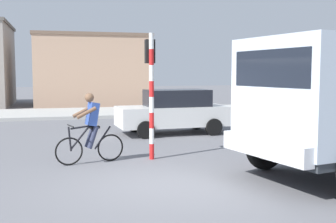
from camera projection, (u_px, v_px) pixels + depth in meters
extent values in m
plane|color=slate|center=(156.00, 183.00, 8.52)|extent=(120.00, 120.00, 0.00)
cube|color=#ADADA8|center=(94.00, 113.00, 22.58)|extent=(80.00, 5.00, 0.16)
cube|color=silver|center=(264.00, 148.00, 8.01)|extent=(0.69, 2.38, 0.36)
cube|color=black|center=(272.00, 68.00, 7.94)|extent=(0.53, 2.11, 0.70)
torus|color=black|center=(266.00, 146.00, 9.65)|extent=(1.13, 0.45, 1.10)
cylinder|color=red|center=(266.00, 146.00, 9.65)|extent=(0.54, 0.39, 0.50)
torus|color=black|center=(69.00, 151.00, 10.10)|extent=(0.67, 0.20, 0.68)
torus|color=black|center=(110.00, 148.00, 10.60)|extent=(0.67, 0.20, 0.68)
cylinder|color=black|center=(83.00, 127.00, 10.21)|extent=(0.59, 0.19, 0.09)
cylinder|color=black|center=(81.00, 137.00, 10.21)|extent=(0.50, 0.17, 0.57)
cylinder|color=black|center=(103.00, 138.00, 10.48)|extent=(0.44, 0.15, 0.57)
cylinder|color=black|center=(70.00, 139.00, 10.08)|extent=(0.10, 0.07, 0.59)
cylinder|color=black|center=(71.00, 126.00, 10.07)|extent=(0.15, 0.49, 0.03)
cube|color=black|center=(95.00, 127.00, 10.36)|extent=(0.26, 0.17, 0.06)
cube|color=#3351A8|center=(92.00, 114.00, 10.30)|extent=(0.36, 0.38, 0.59)
sphere|color=brown|center=(89.00, 98.00, 10.23)|extent=(0.22, 0.22, 0.22)
cylinder|color=#2D334C|center=(93.00, 137.00, 10.25)|extent=(0.32, 0.19, 0.57)
cylinder|color=brown|center=(86.00, 113.00, 10.06)|extent=(0.50, 0.21, 0.29)
cylinder|color=#2D334C|center=(90.00, 136.00, 10.43)|extent=(0.32, 0.19, 0.57)
cylinder|color=brown|center=(82.00, 112.00, 10.34)|extent=(0.50, 0.21, 0.29)
cylinder|color=red|center=(152.00, 151.00, 10.84)|extent=(0.12, 0.12, 0.40)
cylinder|color=white|center=(152.00, 136.00, 10.80)|extent=(0.12, 0.12, 0.40)
cylinder|color=red|center=(152.00, 120.00, 10.77)|extent=(0.12, 0.12, 0.40)
cylinder|color=white|center=(152.00, 105.00, 10.73)|extent=(0.12, 0.12, 0.40)
cylinder|color=red|center=(152.00, 89.00, 10.69)|extent=(0.12, 0.12, 0.40)
cylinder|color=white|center=(151.00, 73.00, 10.66)|extent=(0.12, 0.12, 0.40)
cylinder|color=red|center=(151.00, 57.00, 10.62)|extent=(0.12, 0.12, 0.40)
cylinder|color=white|center=(151.00, 41.00, 10.58)|extent=(0.12, 0.12, 0.40)
cube|color=black|center=(150.00, 51.00, 10.78)|extent=(0.24, 0.20, 0.60)
sphere|color=red|center=(149.00, 52.00, 10.90)|extent=(0.14, 0.14, 0.14)
cube|color=white|center=(173.00, 116.00, 15.33)|extent=(4.08, 1.90, 0.70)
cube|color=black|center=(177.00, 98.00, 15.31)|extent=(2.27, 1.56, 0.60)
cylinder|color=black|center=(146.00, 130.00, 14.18)|extent=(0.61, 0.21, 0.60)
cylinder|color=black|center=(134.00, 124.00, 15.79)|extent=(0.61, 0.21, 0.60)
cylinder|color=black|center=(214.00, 127.00, 14.93)|extent=(0.61, 0.21, 0.60)
cylinder|color=black|center=(196.00, 122.00, 16.54)|extent=(0.61, 0.21, 0.60)
cube|color=tan|center=(91.00, 72.00, 29.09)|extent=(7.44, 5.52, 4.53)
cube|color=#775E4C|center=(91.00, 37.00, 28.87)|extent=(7.59, 5.63, 0.20)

